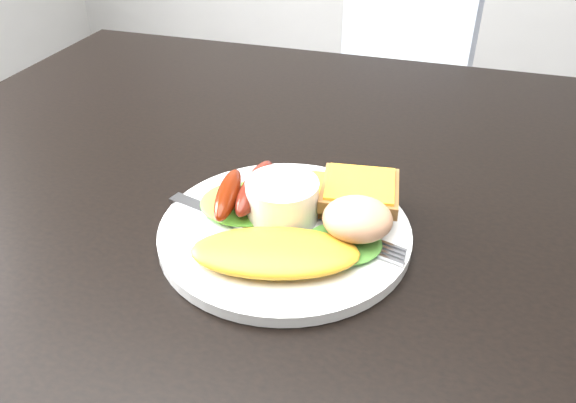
% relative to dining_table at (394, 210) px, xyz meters
% --- Properties ---
extents(dining_table, '(1.20, 0.80, 0.04)m').
position_rel_dining_table_xyz_m(dining_table, '(0.00, 0.00, 0.00)').
color(dining_table, black).
rests_on(dining_table, ground).
extents(dining_chair, '(0.49, 0.49, 0.05)m').
position_rel_dining_table_xyz_m(dining_chair, '(-0.10, 0.85, -0.28)').
color(dining_chair, tan).
rests_on(dining_chair, ground).
extents(person, '(0.59, 0.40, 1.62)m').
position_rel_dining_table_xyz_m(person, '(-0.18, 0.45, 0.08)').
color(person, navy).
rests_on(person, ground).
extents(plate, '(0.23, 0.23, 0.01)m').
position_rel_dining_table_xyz_m(plate, '(-0.09, -0.10, 0.03)').
color(plate, white).
rests_on(plate, dining_table).
extents(lettuce_left, '(0.09, 0.08, 0.01)m').
position_rel_dining_table_xyz_m(lettuce_left, '(-0.13, -0.08, 0.04)').
color(lettuce_left, '#509A23').
rests_on(lettuce_left, plate).
extents(lettuce_right, '(0.09, 0.08, 0.01)m').
position_rel_dining_table_xyz_m(lettuce_right, '(-0.03, -0.12, 0.04)').
color(lettuce_right, '#44822D').
rests_on(lettuce_right, plate).
extents(omelette, '(0.15, 0.10, 0.02)m').
position_rel_dining_table_xyz_m(omelette, '(-0.08, -0.15, 0.04)').
color(omelette, orange).
rests_on(omelette, plate).
extents(sausage_a, '(0.04, 0.09, 0.02)m').
position_rel_dining_table_xyz_m(sausage_a, '(-0.14, -0.10, 0.05)').
color(sausage_a, '#5D0C09').
rests_on(sausage_a, lettuce_left).
extents(sausage_b, '(0.03, 0.10, 0.02)m').
position_rel_dining_table_xyz_m(sausage_b, '(-0.12, -0.08, 0.05)').
color(sausage_b, '#5C2517').
rests_on(sausage_b, lettuce_left).
extents(ramekin, '(0.07, 0.07, 0.04)m').
position_rel_dining_table_xyz_m(ramekin, '(-0.09, -0.09, 0.05)').
color(ramekin, white).
rests_on(ramekin, plate).
extents(toast_a, '(0.07, 0.07, 0.01)m').
position_rel_dining_table_xyz_m(toast_a, '(-0.06, -0.05, 0.04)').
color(toast_a, brown).
rests_on(toast_a, plate).
extents(toast_b, '(0.08, 0.08, 0.01)m').
position_rel_dining_table_xyz_m(toast_b, '(-0.03, -0.05, 0.05)').
color(toast_b, '#905E33').
rests_on(toast_b, toast_a).
extents(potato_salad, '(0.07, 0.07, 0.03)m').
position_rel_dining_table_xyz_m(potato_salad, '(-0.02, -0.11, 0.06)').
color(potato_salad, beige).
rests_on(potato_salad, lettuce_right).
extents(fork, '(0.17, 0.06, 0.00)m').
position_rel_dining_table_xyz_m(fork, '(-0.12, -0.11, 0.03)').
color(fork, '#ADAFB7').
rests_on(fork, plate).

